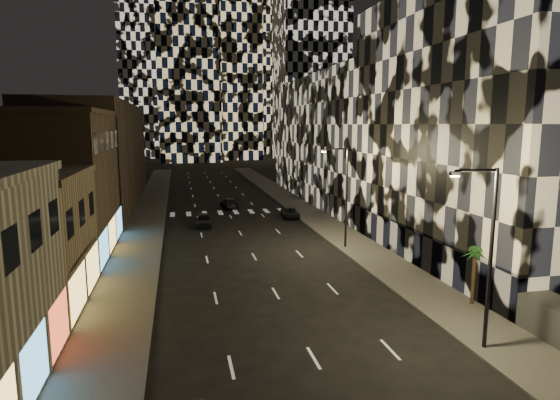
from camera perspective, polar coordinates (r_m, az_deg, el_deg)
name	(u,v)px	position (r m, az deg, el deg)	size (l,w,h in m)	color
sidewalk_left	(148,215)	(60.42, -15.82, -1.76)	(4.00, 120.00, 0.15)	#47443F
sidewalk_right	(303,209)	(62.41, 2.82, -1.08)	(4.00, 120.00, 0.15)	#47443F
curb_left	(165,214)	(60.32, -13.83, -1.70)	(0.20, 120.00, 0.15)	#4C4C47
curb_right	(288,209)	(61.90, 0.94, -1.15)	(0.20, 120.00, 0.15)	#4C4C47
retail_brown	(48,186)	(44.44, -26.44, 1.53)	(10.00, 15.00, 12.00)	brown
retail_filler_left	(98,155)	(70.25, -21.32, 5.14)	(10.00, 40.00, 14.00)	brown
midrise_right	(504,127)	(42.68, 25.64, 8.06)	(16.00, 25.00, 22.00)	#232326
midrise_base	(412,245)	(39.65, 15.82, -5.29)	(0.60, 25.00, 3.00)	#383838
midrise_filler_right	(356,139)	(71.26, 9.24, 7.31)	(16.00, 40.00, 18.00)	#232326
tower_center_low	(186,1)	(153.69, -11.34, 22.67)	(18.00, 18.00, 95.00)	black
streetlight_near	(487,246)	(24.78, 23.92, -5.19)	(2.55, 0.25, 9.00)	black
streetlight_far	(344,190)	(42.25, 7.80, 1.18)	(2.55, 0.25, 9.00)	black
car_dark_midlane	(204,220)	(52.56, -9.26, -2.41)	(1.71, 4.24, 1.45)	black
car_dark_oncoming	(229,203)	(63.57, -6.20, -0.38)	(1.89, 4.66, 1.35)	black
car_dark_rightlane	(290,213)	(56.69, 1.25, -1.59)	(1.93, 4.19, 1.16)	black
palm_tree	(475,257)	(31.22, 22.67, -6.43)	(1.83, 1.85, 3.63)	#47331E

